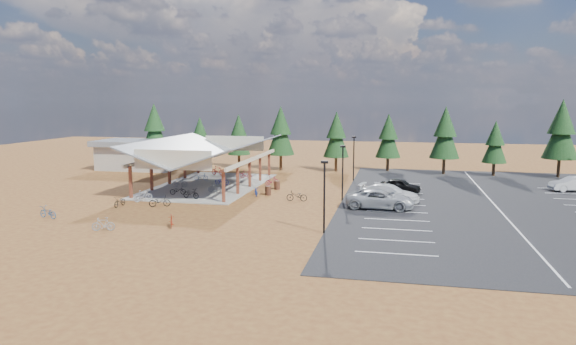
{
  "coord_description": "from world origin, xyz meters",
  "views": [
    {
      "loc": [
        9.9,
        -44.84,
        9.36
      ],
      "look_at": [
        -0.02,
        1.34,
        2.58
      ],
      "focal_mm": 32.0,
      "sensor_mm": 36.0,
      "label": 1
    }
  ],
  "objects_px": {
    "bike_7": "(246,175)",
    "bike_9": "(143,196)",
    "trash_bin_1": "(277,185)",
    "bike_13": "(103,224)",
    "bike_15": "(272,181)",
    "bike_5": "(214,188)",
    "outbuilding": "(140,154)",
    "bike_12": "(160,201)",
    "bike_14": "(256,191)",
    "bike_pavilion": "(208,151)",
    "bike_8": "(120,202)",
    "car_4": "(400,186)",
    "bike_16": "(297,196)",
    "car_3": "(389,193)",
    "bike_6": "(222,181)",
    "lamp_post_1": "(343,169)",
    "bike_4": "(191,193)",
    "car_9": "(572,184)",
    "bike_3": "(218,171)",
    "car_2": "(380,199)",
    "bike_2": "(201,177)",
    "lamp_post_2": "(354,155)",
    "bike_11": "(171,221)",
    "lamp_post_0": "(324,192)",
    "bike_0": "(178,190)",
    "bike_1": "(180,183)",
    "trash_bin_0": "(268,191)",
    "bike_10": "(48,212)"
  },
  "relations": [
    {
      "from": "bike_7",
      "to": "bike_9",
      "type": "distance_m",
      "value": 15.6
    },
    {
      "from": "trash_bin_1",
      "to": "bike_13",
      "type": "height_order",
      "value": "bike_13"
    },
    {
      "from": "bike_15",
      "to": "bike_5",
      "type": "bearing_deg",
      "value": 98.73
    },
    {
      "from": "outbuilding",
      "to": "bike_15",
      "type": "xyz_separation_m",
      "value": [
        20.55,
        -9.06,
        -1.52
      ]
    },
    {
      "from": "bike_12",
      "to": "bike_14",
      "type": "bearing_deg",
      "value": -68.16
    },
    {
      "from": "bike_pavilion",
      "to": "bike_9",
      "type": "xyz_separation_m",
      "value": [
        -2.86,
        -9.36,
        -3.28
      ]
    },
    {
      "from": "bike_8",
      "to": "car_4",
      "type": "bearing_deg",
      "value": 26.74
    },
    {
      "from": "bike_16",
      "to": "bike_8",
      "type": "bearing_deg",
      "value": -72.48
    },
    {
      "from": "car_3",
      "to": "car_4",
      "type": "distance_m",
      "value": 5.13
    },
    {
      "from": "bike_9",
      "to": "bike_14",
      "type": "xyz_separation_m",
      "value": [
        9.39,
        4.95,
        -0.09
      ]
    },
    {
      "from": "bike_6",
      "to": "bike_15",
      "type": "relative_size",
      "value": 0.95
    },
    {
      "from": "bike_7",
      "to": "lamp_post_1",
      "type": "bearing_deg",
      "value": -116.4
    },
    {
      "from": "outbuilding",
      "to": "bike_4",
      "type": "height_order",
      "value": "outbuilding"
    },
    {
      "from": "lamp_post_1",
      "to": "bike_4",
      "type": "height_order",
      "value": "lamp_post_1"
    },
    {
      "from": "car_4",
      "to": "car_9",
      "type": "relative_size",
      "value": 0.9
    },
    {
      "from": "bike_4",
      "to": "bike_3",
      "type": "bearing_deg",
      "value": 29.03
    },
    {
      "from": "bike_14",
      "to": "car_2",
      "type": "xyz_separation_m",
      "value": [
        12.03,
        -3.54,
        0.4
      ]
    },
    {
      "from": "bike_2",
      "to": "bike_16",
      "type": "xyz_separation_m",
      "value": [
        13.07,
        -9.29,
        -0.0
      ]
    },
    {
      "from": "bike_7",
      "to": "car_3",
      "type": "xyz_separation_m",
      "value": [
        16.7,
        -10.01,
        0.25
      ]
    },
    {
      "from": "car_4",
      "to": "car_2",
      "type": "bearing_deg",
      "value": 179.83
    },
    {
      "from": "bike_3",
      "to": "bike_12",
      "type": "height_order",
      "value": "bike_3"
    },
    {
      "from": "lamp_post_2",
      "to": "car_3",
      "type": "distance_m",
      "value": 12.68
    },
    {
      "from": "lamp_post_1",
      "to": "car_4",
      "type": "distance_m",
      "value": 7.82
    },
    {
      "from": "bike_5",
      "to": "bike_9",
      "type": "relative_size",
      "value": 0.86
    },
    {
      "from": "outbuilding",
      "to": "bike_6",
      "type": "distance_m",
      "value": 18.53
    },
    {
      "from": "outbuilding",
      "to": "bike_11",
      "type": "xyz_separation_m",
      "value": [
        17.76,
        -28.62,
        -1.58
      ]
    },
    {
      "from": "lamp_post_1",
      "to": "bike_9",
      "type": "relative_size",
      "value": 2.87
    },
    {
      "from": "lamp_post_0",
      "to": "lamp_post_2",
      "type": "bearing_deg",
      "value": 90.0
    },
    {
      "from": "bike_0",
      "to": "bike_11",
      "type": "distance_m",
      "value": 12.67
    },
    {
      "from": "bike_5",
      "to": "bike_6",
      "type": "xyz_separation_m",
      "value": [
        -0.85,
        4.7,
        -0.04
      ]
    },
    {
      "from": "bike_1",
      "to": "bike_4",
      "type": "distance_m",
      "value": 6.64
    },
    {
      "from": "bike_2",
      "to": "car_9",
      "type": "height_order",
      "value": "car_9"
    },
    {
      "from": "lamp_post_0",
      "to": "bike_13",
      "type": "bearing_deg",
      "value": -170.29
    },
    {
      "from": "lamp_post_2",
      "to": "bike_16",
      "type": "relative_size",
      "value": 2.69
    },
    {
      "from": "bike_14",
      "to": "car_3",
      "type": "bearing_deg",
      "value": -22.06
    },
    {
      "from": "trash_bin_1",
      "to": "bike_0",
      "type": "relative_size",
      "value": 0.58
    },
    {
      "from": "bike_2",
      "to": "bike_8",
      "type": "relative_size",
      "value": 0.89
    },
    {
      "from": "bike_15",
      "to": "car_9",
      "type": "xyz_separation_m",
      "value": [
        30.9,
        2.75,
        0.27
      ]
    },
    {
      "from": "bike_12",
      "to": "bike_13",
      "type": "bearing_deg",
      "value": 156.45
    },
    {
      "from": "bike_0",
      "to": "bike_16",
      "type": "relative_size",
      "value": 0.81
    },
    {
      "from": "bike_6",
      "to": "bike_13",
      "type": "relative_size",
      "value": 0.97
    },
    {
      "from": "bike_16",
      "to": "bike_15",
      "type": "bearing_deg",
      "value": -155.21
    },
    {
      "from": "bike_5",
      "to": "bike_15",
      "type": "height_order",
      "value": "bike_5"
    },
    {
      "from": "lamp_post_2",
      "to": "trash_bin_0",
      "type": "height_order",
      "value": "lamp_post_2"
    },
    {
      "from": "bike_10",
      "to": "bike_pavilion",
      "type": "bearing_deg",
      "value": 174.23
    },
    {
      "from": "car_3",
      "to": "car_4",
      "type": "bearing_deg",
      "value": -1.12
    },
    {
      "from": "bike_0",
      "to": "car_4",
      "type": "distance_m",
      "value": 22.16
    },
    {
      "from": "bike_13",
      "to": "trash_bin_1",
      "type": "bearing_deg",
      "value": 138.61
    },
    {
      "from": "lamp_post_2",
      "to": "trash_bin_0",
      "type": "relative_size",
      "value": 5.71
    },
    {
      "from": "bike_16",
      "to": "bike_7",
      "type": "bearing_deg",
      "value": -147.36
    }
  ]
}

